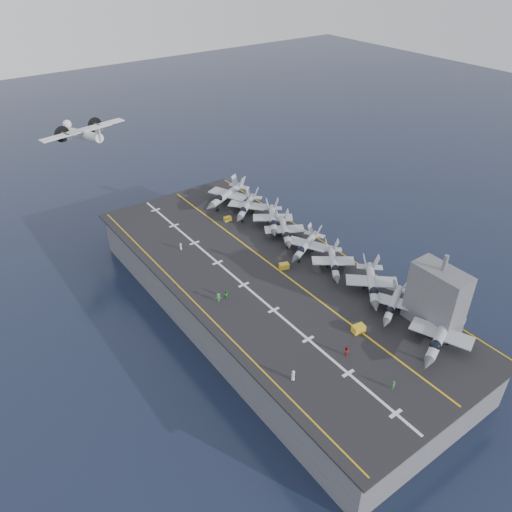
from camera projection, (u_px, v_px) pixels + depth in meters
ground at (267, 313)px, 110.53m from camera, size 500.00×500.00×0.00m
hull at (267, 295)px, 107.78m from camera, size 36.00×90.00×10.00m
flight_deck at (267, 276)px, 104.92m from camera, size 38.00×92.00×0.40m
foul_line at (278, 270)px, 106.27m from camera, size 0.35×90.00×0.02m
landing_centerline at (244, 285)px, 101.86m from camera, size 0.50×90.00×0.02m
deck_edge_port at (197, 305)px, 96.46m from camera, size 0.25×90.00×0.02m
deck_edge_stbd at (332, 247)px, 113.88m from camera, size 0.25×90.00×0.02m
island_superstructure at (438, 291)px, 87.77m from camera, size 5.00×10.00×15.00m
fighter_jet_0 at (441, 335)px, 85.21m from camera, size 18.81×15.84×5.55m
fighter_jet_1 at (393, 303)px, 93.35m from camera, size 15.44×13.70×4.48m
fighter_jet_2 at (372, 283)px, 98.04m from camera, size 17.71×18.09×5.28m
fighter_jet_3 at (334, 262)px, 104.69m from camera, size 15.30×16.17×4.68m
fighter_jet_4 at (306, 245)px, 110.30m from camera, size 16.40×14.40×4.77m
fighter_jet_5 at (285, 230)px, 115.66m from camera, size 15.14×16.73×4.84m
fighter_jet_6 at (273, 218)px, 120.10m from camera, size 16.19×17.39×5.02m
fighter_jet_7 at (247, 206)px, 125.52m from camera, size 17.28×16.53×5.01m
fighter_jet_8 at (227, 194)px, 130.16m from camera, size 19.23×16.44×5.64m
tow_cart_a at (358, 329)px, 89.67m from camera, size 2.49×1.84×1.36m
tow_cart_b at (284, 266)px, 106.48m from camera, size 2.35×1.93×1.21m
tow_cart_c at (228, 219)px, 123.87m from camera, size 1.93×1.39×1.08m
crew_0 at (293, 375)px, 79.88m from camera, size 1.41×1.39×1.98m
crew_2 at (226, 294)px, 97.82m from camera, size 0.87×1.18×1.81m
crew_3 at (219, 298)px, 96.78m from camera, size 1.39×1.23×1.94m
crew_5 at (181, 246)px, 112.61m from camera, size 0.94×1.15×1.66m
crew_6 at (394, 385)px, 78.39m from camera, size 1.16×0.92×1.68m
crew_7 at (347, 351)px, 84.67m from camera, size 1.04×1.30×1.88m
transport_plane at (85, 135)px, 130.11m from camera, size 26.01×20.13×5.53m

